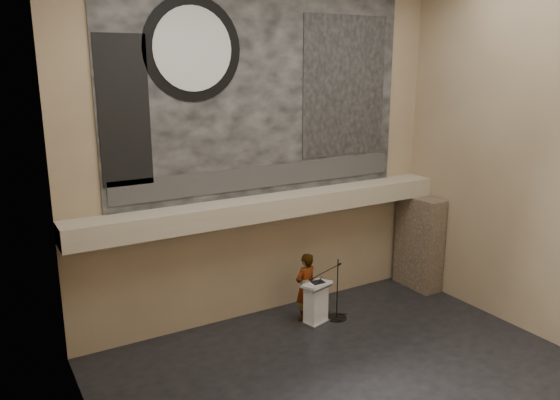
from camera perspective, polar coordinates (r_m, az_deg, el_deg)
floor at (r=11.95m, az=8.21°, el=-18.42°), size 10.00×10.00×0.00m
wall_back at (r=13.59m, az=-1.71°, el=5.01°), size 10.00×0.02×8.50m
wall_left at (r=8.19m, az=-19.22°, el=-1.88°), size 0.02×8.00×8.50m
wall_right at (r=13.99m, az=25.14°, el=3.94°), size 0.02×8.00×8.50m
soffit at (r=13.52m, az=-0.86°, el=-0.67°), size 10.00×0.80×0.50m
sprinkler_left at (r=12.87m, az=-6.96°, el=-2.84°), size 0.04×0.04×0.06m
sprinkler_right at (r=14.55m, az=5.77°, el=-0.81°), size 0.04×0.04×0.06m
banner at (r=13.41m, az=-1.70°, el=11.12°), size 8.00×0.05×5.00m
banner_text_strip at (r=13.64m, az=-1.55°, el=2.48°), size 7.76×0.02×0.55m
banner_clock_rim at (r=12.60m, az=-9.10°, el=15.31°), size 2.30×0.02×2.30m
banner_clock_face at (r=12.58m, az=-9.07°, el=15.32°), size 1.84×0.02×1.84m
banner_building_print at (r=14.68m, az=6.80°, el=11.67°), size 2.60×0.02×3.60m
banner_brick_print at (r=12.14m, az=-15.99°, el=8.86°), size 1.10×0.02×3.20m
stone_pier at (r=16.36m, az=14.33°, el=-4.32°), size 0.60×1.40×2.70m
lectern at (r=13.94m, az=3.76°, el=-10.72°), size 0.79×0.64×1.13m
binder at (r=13.71m, az=4.00°, el=-8.58°), size 0.32×0.26×0.04m
papers at (r=13.64m, az=3.71°, el=-8.77°), size 0.25×0.33×0.00m
speaker_person at (r=13.99m, az=2.68°, el=-9.07°), size 0.72×0.54×1.79m
mic_stand at (r=14.36m, az=5.85°, el=-11.37°), size 1.42×0.73×1.61m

